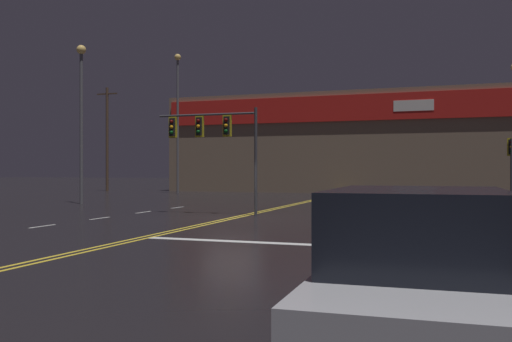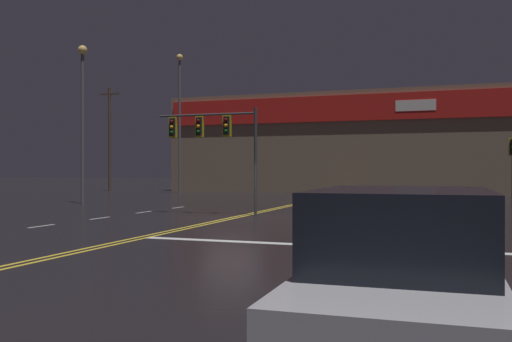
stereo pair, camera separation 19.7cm
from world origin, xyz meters
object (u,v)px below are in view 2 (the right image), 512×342
object	(u,v)px
streetlight_far_median	(180,107)
parked_car	(403,283)
streetlight_near_left	(83,103)
traffic_signal_median	(211,132)

from	to	relation	value
streetlight_far_median	parked_car	distance (m)	44.82
streetlight_near_left	streetlight_far_median	distance (m)	15.52
traffic_signal_median	parked_car	world-z (taller)	traffic_signal_median
traffic_signal_median	parked_car	bearing A→B (deg)	-60.80
parked_car	traffic_signal_median	bearing A→B (deg)	119.20
traffic_signal_median	parked_car	size ratio (longest dim) A/B	1.13
traffic_signal_median	streetlight_near_left	distance (m)	11.78
traffic_signal_median	streetlight_near_left	world-z (taller)	streetlight_near_left
streetlight_far_median	parked_car	bearing A→B (deg)	-60.00
traffic_signal_median	streetlight_near_left	bearing A→B (deg)	156.04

